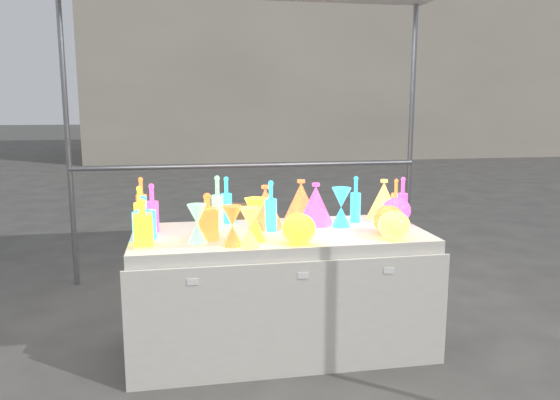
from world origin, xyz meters
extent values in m
plane|color=#5F5D58|center=(0.00, 0.00, 0.00)|extent=(80.00, 80.00, 0.00)
cylinder|color=gray|center=(-1.50, 1.50, 1.20)|extent=(0.04, 0.04, 2.40)
cylinder|color=gray|center=(1.50, 1.50, 1.20)|extent=(0.04, 0.04, 2.40)
cylinder|color=gray|center=(0.00, 1.47, 1.00)|extent=(3.00, 0.04, 0.04)
cube|color=silver|center=(0.00, 0.00, 0.38)|extent=(1.80, 0.80, 0.75)
cube|color=silver|center=(0.00, -0.42, 0.34)|extent=(1.84, 0.02, 0.68)
cube|color=white|center=(-0.55, -0.43, 0.60)|extent=(0.06, 0.00, 0.03)
cube|color=white|center=(0.05, -0.43, 0.60)|extent=(0.06, 0.00, 0.03)
cube|color=white|center=(0.55, -0.43, 0.60)|extent=(0.06, 0.00, 0.03)
cube|color=#BDB29D|center=(4.00, 14.00, 3.00)|extent=(14.00, 6.00, 6.00)
cube|color=#A37D49|center=(0.07, 2.49, 0.22)|extent=(0.63, 0.47, 0.45)
cube|color=#A37D49|center=(0.34, 2.81, 0.03)|extent=(0.69, 0.53, 0.05)
camera|label=1|loc=(-0.60, -3.24, 1.53)|focal=35.00mm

